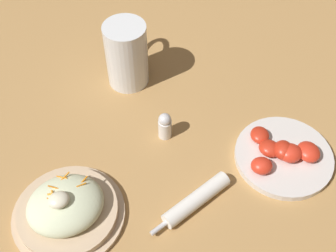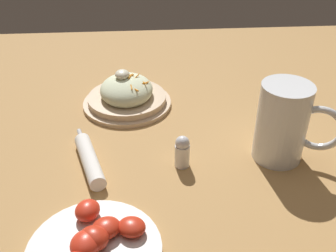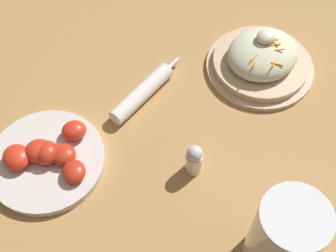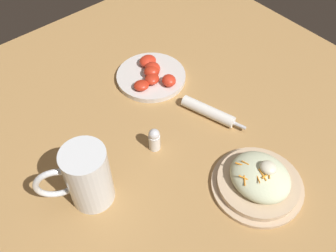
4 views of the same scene
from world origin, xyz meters
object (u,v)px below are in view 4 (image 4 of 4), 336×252
Objects in this scene: beer_mug at (87,179)px; tomato_plate at (151,75)px; napkin_roll at (209,111)px; salad_plate at (259,180)px; salt_shaker at (155,139)px.

beer_mug is 0.42m from tomato_plate.
salad_plate is at bearing 163.34° from napkin_roll.
salt_shaker is (0.01, -0.20, -0.04)m from beer_mug.
salad_plate is at bearing 174.43° from tomato_plate.
salad_plate is 1.34× the size of beer_mug.
tomato_plate reaches higher than napkin_roll.
tomato_plate is at bearing -58.07° from beer_mug.
napkin_roll is at bearing -93.20° from salt_shaker.
beer_mug is 0.20m from salt_shaker.
tomato_plate is at bearing -36.43° from salt_shaker.
beer_mug reaches higher than napkin_roll.
tomato_plate is (0.22, -0.35, -0.06)m from beer_mug.
salad_plate reaches higher than tomato_plate.
salt_shaker is (0.25, 0.11, 0.01)m from salad_plate.
napkin_roll is at bearing -16.66° from salad_plate.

